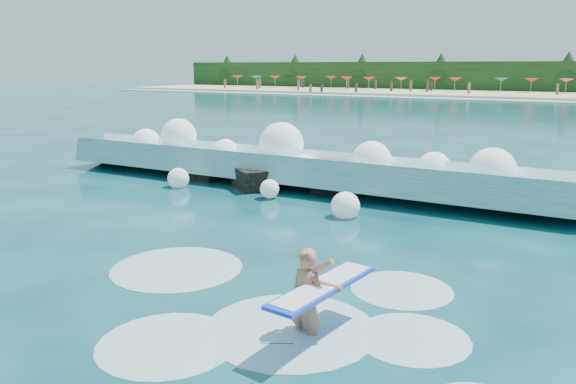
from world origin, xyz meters
TOP-DOWN VIEW (x-y plane):
  - ground at (0.00, 0.00)m, footprint 200.00×200.00m
  - beach at (0.00, 78.00)m, footprint 140.00×20.00m
  - wet_band at (0.00, 67.00)m, footprint 140.00×5.00m
  - treeline at (0.00, 88.00)m, footprint 140.00×4.00m
  - breaking_wave at (-1.66, 7.79)m, footprint 19.53×2.98m
  - rock_cluster at (-2.84, 7.27)m, footprint 7.83×3.09m
  - surfer_with_board at (4.48, -2.48)m, footprint 1.06×2.94m
  - wave_spray at (-1.66, 7.57)m, footprint 15.49×4.74m
  - surf_foam at (3.16, -1.93)m, footprint 8.96×6.15m
  - beach_umbrellas at (0.09, 79.96)m, footprint 112.26×6.75m

SIDE VIEW (x-z plane):
  - ground at x=0.00m, z-range 0.00..0.00m
  - surf_foam at x=3.16m, z-range -0.07..0.07m
  - wet_band at x=0.00m, z-range 0.00..0.08m
  - beach at x=0.00m, z-range 0.00..0.40m
  - rock_cluster at x=-2.84m, z-range -0.22..0.99m
  - breaking_wave at x=-1.66m, z-range -0.25..1.43m
  - surfer_with_board at x=4.48m, z-range -0.23..1.54m
  - wave_spray at x=-1.66m, z-range -0.02..2.34m
  - beach_umbrellas at x=0.09m, z-range 2.00..2.50m
  - treeline at x=0.00m, z-range 0.00..5.00m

